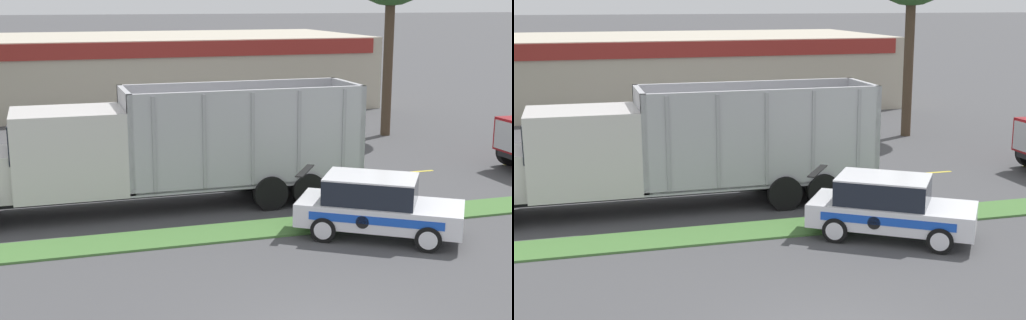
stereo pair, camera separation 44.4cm
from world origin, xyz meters
TOP-DOWN VIEW (x-y plane):
  - grass_verge at (0.00, 6.81)m, footprint 120.00×1.46m
  - centre_line_4 at (-3.21, 11.54)m, footprint 2.40×0.14m
  - centre_line_5 at (2.19, 11.54)m, footprint 2.40×0.14m
  - centre_line_6 at (7.59, 11.54)m, footprint 2.40×0.14m
  - dump_truck_lead at (-2.49, 9.77)m, footprint 12.14×2.70m
  - rally_car at (3.49, 5.47)m, footprint 4.50×3.83m
  - store_building_backdrop at (1.81, 31.85)m, footprint 24.06×12.10m

SIDE VIEW (x-z plane):
  - centre_line_4 at x=-3.21m, z-range 0.00..0.01m
  - centre_line_5 at x=2.19m, z-range 0.00..0.01m
  - centre_line_6 at x=7.59m, z-range 0.00..0.01m
  - grass_verge at x=0.00m, z-range 0.00..0.06m
  - rally_car at x=3.49m, z-range 0.01..1.65m
  - dump_truck_lead at x=-2.49m, z-range -0.16..3.41m
  - store_building_backdrop at x=1.81m, z-range 0.00..4.02m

